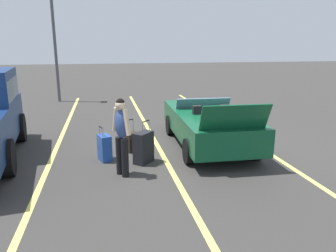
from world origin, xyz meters
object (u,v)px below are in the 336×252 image
(convertible_car, at_px, (206,123))
(traveler_person, at_px, (121,133))
(suitcase_small_carryon, at_px, (132,142))
(suitcase_large_black, at_px, (143,148))
(parking_lamp_post, at_px, (54,34))
(suitcase_medium_bright, at_px, (105,148))

(convertible_car, height_order, traveler_person, traveler_person)
(suitcase_small_carryon, height_order, traveler_person, traveler_person)
(suitcase_large_black, height_order, traveler_person, traveler_person)
(suitcase_large_black, bearing_deg, convertible_car, -105.42)
(suitcase_large_black, relative_size, parking_lamp_post, 0.19)
(convertible_car, distance_m, suitcase_small_carryon, 2.13)
(suitcase_large_black, height_order, parking_lamp_post, parking_lamp_post)
(traveler_person, distance_m, parking_lamp_post, 10.40)
(suitcase_large_black, relative_size, traveler_person, 0.62)
(suitcase_small_carryon, relative_size, parking_lamp_post, 0.16)
(convertible_car, relative_size, parking_lamp_post, 0.77)
(suitcase_large_black, xyz_separation_m, traveler_person, (-0.66, 0.53, 0.56))
(traveler_person, relative_size, parking_lamp_post, 0.30)
(convertible_car, relative_size, traveler_person, 2.57)
(convertible_car, relative_size, suitcase_medium_bright, 5.04)
(convertible_car, xyz_separation_m, suitcase_medium_bright, (-0.84, 2.78, -0.28))
(traveler_person, bearing_deg, suitcase_large_black, 19.98)
(suitcase_small_carryon, bearing_deg, traveler_person, -48.41)
(convertible_car, xyz_separation_m, suitcase_small_carryon, (-0.31, 2.08, -0.34))
(suitcase_large_black, xyz_separation_m, suitcase_small_carryon, (0.87, 0.18, -0.12))
(suitcase_small_carryon, bearing_deg, parking_lamp_post, 162.83)
(convertible_car, distance_m, parking_lamp_post, 9.73)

